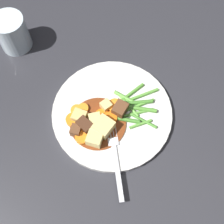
{
  "coord_description": "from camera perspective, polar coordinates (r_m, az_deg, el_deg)",
  "views": [
    {
      "loc": [
        0.12,
        0.24,
        0.61
      ],
      "look_at": [
        0.0,
        0.0,
        0.01
      ],
      "focal_mm": 47.16,
      "sensor_mm": 36.0,
      "label": 1
    }
  ],
  "objects": [
    {
      "name": "meat_chunk_0",
      "position": [
        0.64,
        1.57,
        0.52
      ],
      "size": [
        0.04,
        0.04,
        0.03
      ],
      "primitive_type": "cube",
      "rotation": [
        0.0,
        0.0,
        0.59
      ],
      "color": "brown",
      "rests_on": "dinner_plate"
    },
    {
      "name": "meat_chunk_2",
      "position": [
        0.62,
        -5.28,
        -2.65
      ],
      "size": [
        0.03,
        0.04,
        0.03
      ],
      "primitive_type": "cube",
      "rotation": [
        0.0,
        0.0,
        1.92
      ],
      "color": "#4C2B19",
      "rests_on": "dinner_plate"
    },
    {
      "name": "dinner_plate",
      "position": [
        0.66,
        0.0,
        -0.25
      ],
      "size": [
        0.27,
        0.27,
        0.01
      ],
      "primitive_type": "cylinder",
      "color": "white",
      "rests_on": "ground_plane"
    },
    {
      "name": "green_bean_2",
      "position": [
        0.66,
        5.07,
        1.87
      ],
      "size": [
        0.06,
        0.03,
        0.01
      ],
      "primitive_type": "cylinder",
      "rotation": [
        0.0,
        1.57,
        5.92
      ],
      "color": "#4C8E33",
      "rests_on": "dinner_plate"
    },
    {
      "name": "green_bean_0",
      "position": [
        0.67,
        5.83,
        3.24
      ],
      "size": [
        0.08,
        0.01,
        0.01
      ],
      "primitive_type": "cylinder",
      "rotation": [
        0.0,
        1.57,
        6.22
      ],
      "color": "#66AD42",
      "rests_on": "dinner_plate"
    },
    {
      "name": "fork",
      "position": [
        0.61,
        0.62,
        -8.45
      ],
      "size": [
        0.07,
        0.17,
        0.0
      ],
      "color": "silver",
      "rests_on": "dinner_plate"
    },
    {
      "name": "potato_chunk_0",
      "position": [
        0.62,
        -1.61,
        -2.92
      ],
      "size": [
        0.05,
        0.05,
        0.03
      ],
      "primitive_type": "cube",
      "rotation": [
        0.0,
        0.0,
        0.48
      ],
      "color": "#E5CC7A",
      "rests_on": "dinner_plate"
    },
    {
      "name": "carrot_slice_6",
      "position": [
        0.64,
        -0.28,
        -1.23
      ],
      "size": [
        0.04,
        0.04,
        0.01
      ],
      "primitive_type": "cylinder",
      "rotation": [
        0.0,
        0.0,
        5.38
      ],
      "color": "orange",
      "rests_on": "dinner_plate"
    },
    {
      "name": "green_bean_7",
      "position": [
        0.65,
        5.18,
        -0.12
      ],
      "size": [
        0.07,
        0.02,
        0.01
      ],
      "primitive_type": "cylinder",
      "rotation": [
        0.0,
        1.57,
        6.08
      ],
      "color": "#66AD42",
      "rests_on": "dinner_plate"
    },
    {
      "name": "carrot_slice_0",
      "position": [
        0.65,
        -5.63,
        0.65
      ],
      "size": [
        0.03,
        0.03,
        0.01
      ],
      "primitive_type": "cylinder",
      "rotation": [
        0.0,
        0.0,
        1.76
      ],
      "color": "orange",
      "rests_on": "dinner_plate"
    },
    {
      "name": "green_bean_9",
      "position": [
        0.66,
        3.45,
        3.44
      ],
      "size": [
        0.08,
        0.03,
        0.01
      ],
      "primitive_type": "cylinder",
      "rotation": [
        0.0,
        1.57,
        6.52
      ],
      "color": "#599E38",
      "rests_on": "dinner_plate"
    },
    {
      "name": "carrot_slice_2",
      "position": [
        0.65,
        0.61,
        1.11
      ],
      "size": [
        0.04,
        0.04,
        0.01
      ],
      "primitive_type": "cylinder",
      "rotation": [
        0.0,
        0.0,
        5.11
      ],
      "color": "orange",
      "rests_on": "dinner_plate"
    },
    {
      "name": "carrot_slice_3",
      "position": [
        0.64,
        -1.84,
        -1.02
      ],
      "size": [
        0.04,
        0.04,
        0.01
      ],
      "primitive_type": "cylinder",
      "rotation": [
        0.0,
        0.0,
        2.29
      ],
      "color": "orange",
      "rests_on": "dinner_plate"
    },
    {
      "name": "water_glass",
      "position": [
        0.76,
        -18.77,
        14.31
      ],
      "size": [
        0.08,
        0.08,
        0.09
      ],
      "primitive_type": "cylinder",
      "color": "silver",
      "rests_on": "ground_plane"
    },
    {
      "name": "potato_chunk_2",
      "position": [
        0.64,
        -1.17,
        1.22
      ],
      "size": [
        0.02,
        0.02,
        0.02
      ],
      "primitive_type": "cube",
      "rotation": [
        0.0,
        0.0,
        4.9
      ],
      "color": "#E5CC7A",
      "rests_on": "dinner_plate"
    },
    {
      "name": "green_bean_6",
      "position": [
        0.64,
        5.55,
        -2.34
      ],
      "size": [
        0.05,
        0.01,
        0.01
      ],
      "primitive_type": "cylinder",
      "rotation": [
        0.0,
        1.57,
        6.18
      ],
      "color": "#66AD42",
      "rests_on": "dinner_plate"
    },
    {
      "name": "carrot_slice_7",
      "position": [
        0.63,
        -3.77,
        -3.76
      ],
      "size": [
        0.03,
        0.03,
        0.01
      ],
      "primitive_type": "cylinder",
      "rotation": [
        0.0,
        0.0,
        2.45
      ],
      "color": "orange",
      "rests_on": "dinner_plate"
    },
    {
      "name": "green_bean_1",
      "position": [
        0.64,
        2.1,
        -1.38
      ],
      "size": [
        0.07,
        0.05,
        0.01
      ],
      "primitive_type": "cylinder",
      "rotation": [
        0.0,
        1.57,
        5.64
      ],
      "color": "#4C8E33",
      "rests_on": "dinner_plate"
    },
    {
      "name": "ground_plane",
      "position": [
        0.66,
        0.0,
        -0.5
      ],
      "size": [
        3.0,
        3.0,
        0.0
      ],
      "primitive_type": "plane",
      "color": "#2D2D33"
    },
    {
      "name": "green_bean_8",
      "position": [
        0.64,
        6.03,
        -1.62
      ],
      "size": [
        0.04,
        0.06,
        0.01
      ],
      "primitive_type": "cylinder",
      "rotation": [
        0.0,
        1.57,
        5.3
      ],
      "color": "#4C8E33",
      "rests_on": "dinner_plate"
    },
    {
      "name": "potato_chunk_1",
      "position": [
        0.63,
        -6.33,
        -0.94
      ],
      "size": [
        0.04,
        0.04,
        0.03
      ],
      "primitive_type": "cube",
      "rotation": [
        0.0,
        0.0,
        3.89
      ],
      "color": "#DBBC6B",
      "rests_on": "dinner_plate"
    },
    {
      "name": "green_bean_5",
      "position": [
        0.65,
        5.36,
        0.68
      ],
      "size": [
        0.07,
        0.05,
        0.01
      ],
      "primitive_type": "cylinder",
      "rotation": [
        0.0,
        1.57,
        5.66
      ],
      "color": "#599E38",
      "rests_on": "dinner_plate"
    },
    {
      "name": "potato_chunk_4",
      "position": [
        0.63,
        -3.28,
        -1.66
      ],
      "size": [
        0.03,
        0.03,
        0.02
      ],
      "primitive_type": "cube",
      "rotation": [
        0.0,
        0.0,
        1.33
      ],
      "color": "#E5CC7A",
      "rests_on": "dinner_plate"
    },
    {
      "name": "carrot_slice_5",
      "position": [
        0.62,
        -5.73,
        -4.91
      ],
      "size": [
        0.04,
        0.04,
        0.01
      ],
      "primitive_type": "cylinder",
      "rotation": [
        0.0,
        0.0,
        2.06
      ],
      "color": "orange",
      "rests_on": "dinner_plate"
    },
    {
      "name": "potato_chunk_3",
      "position": [
        0.61,
        -3.32,
        -5.06
      ],
      "size": [
        0.05,
        0.05,
        0.03
      ],
      "primitive_type": "cube",
      "rotation": [
        0.0,
        0.0,
        2.39
      ],
      "color": "#E5CC7A",
      "rests_on": "dinner_plate"
    },
    {
      "name": "carrot_slice_1",
      "position": [
        0.64,
        -7.58,
        -1.54
      ],
      "size": [
        0.04,
        0.04,
        0.01
      ],
      "primitive_type": "cylinder",
      "rotation": [
        0.0,
        0.0,
        3.58
      ],
      "color": "orange",
      "rests_on": "dinner_plate"
    },
    {
      "name": "green_bean_10",
      "position": [
        0.65,
        5.33,
        1.35
      ],
      "size": [
        0.07,
        0.01,
        0.01
      ],
      "primitive_type": "cylinder",
      "rotation": [
        0.0,
        1.57,
        6.22
      ],
      "color": "#66AD42",
      "rests_on": "dinner_plate"
    },
    {
      "name": "meat_chunk_1",
      "position": [
        0.62,
        -7.0,
        -3.59
      ],
      "size": [
        0.03,
        0.03,
        0.02
      ],
      "primitive_type": "cube",
      "rotation": [
        0.0,
        0.0,
        4.0
      ],
      "color": "brown",
      "rests_on": "dinner_plate"
    },
    {
      "name": "green_bean_3",
      "position": [
        0.66,
        2.48,
        2.85
      ],
      "size": [
        0.04,
        0.05,
        0.01
      ],
      "primitive_type": "cylinder",
      "rotation": [
        0.0,
        1.57,
        5.27
      ],
      "color": "#66AD42",
      "rests_on": "dinner_plate"
    },
    {
      "name": "green_bean_4",
      "position": [
        0.65,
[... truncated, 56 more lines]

